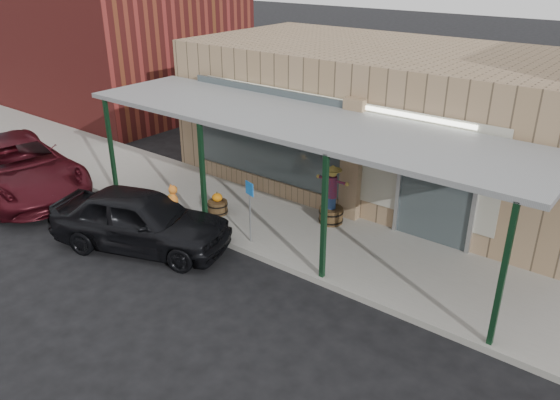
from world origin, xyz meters
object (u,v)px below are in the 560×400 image
Objects in this scene: barrel_pumpkin at (218,206)px; handicap_sign at (250,204)px; parked_sedan at (141,220)px; car_maroon at (17,167)px; barrel_scarecrow at (331,203)px.

handicap_sign is at bearing -20.54° from barrel_pumpkin.
parked_sedan is (-0.33, -2.31, 0.38)m from barrel_pumpkin.
car_maroon reaches higher than barrel_pumpkin.
car_maroon is at bearing -149.51° from handicap_sign.
barrel_pumpkin is at bearing -58.21° from car_maroon.
barrel_scarecrow is 4.85m from parked_sedan.
parked_sedan reaches higher than barrel_pumpkin.
car_maroon is (-5.66, -0.08, 0.07)m from parked_sedan.
barrel_pumpkin is 0.11× the size of car_maroon.
handicap_sign is 7.95m from car_maroon.
barrel_scarecrow reaches higher than parked_sedan.
handicap_sign reaches higher than car_maroon.
barrel_pumpkin is at bearing -157.57° from barrel_scarecrow.
car_maroon is at bearing -161.49° from barrel_scarecrow.
barrel_scarecrow reaches higher than handicap_sign.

